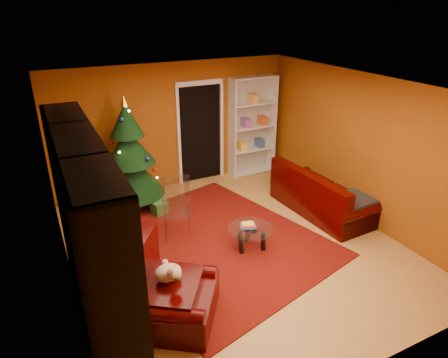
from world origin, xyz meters
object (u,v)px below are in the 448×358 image
gift_box_green (159,208)px  sofa (322,191)px  white_bookshelf (252,127)px  acrylic_chair (177,212)px  media_unit (90,241)px  gift_box_teal (104,209)px  christmas_tree (129,155)px  rug (212,242)px  armchair (172,290)px  dog (168,273)px  coffee_table (251,238)px  gift_box_red (146,188)px

gift_box_green → sofa: (2.79, -1.28, 0.31)m
white_bookshelf → acrylic_chair: bearing=-144.1°
media_unit → gift_box_teal: bearing=79.0°
acrylic_chair → christmas_tree: bearing=123.1°
rug → sofa: sofa is taller
armchair → acrylic_chair: (0.73, 1.78, 0.03)m
rug → gift_box_teal: size_ratio=12.37×
armchair → acrylic_chair: bearing=12.2°
gift_box_green → dog: size_ratio=0.64×
gift_box_teal → coffee_table: (1.90, -2.15, 0.05)m
rug → gift_box_red: size_ratio=15.06×
gift_box_green → acrylic_chair: 0.96m
sofa → coffee_table: 1.90m
gift_box_red → armchair: 3.75m
gift_box_teal → white_bookshelf: bearing=9.7°
gift_box_red → coffee_table: (0.92, -2.76, 0.08)m
christmas_tree → media_unit: bearing=-111.9°
gift_box_red → armchair: bearing=-101.3°
dog → coffee_table: (1.66, 0.83, -0.46)m
christmas_tree → sofa: christmas_tree is taller
gift_box_green → acrylic_chair: size_ratio=0.27×
gift_box_teal → armchair: (0.25, -3.05, 0.29)m
gift_box_green → gift_box_red: 0.99m
coffee_table → dog: bearing=-153.4°
rug → dog: bearing=-132.7°
media_unit → acrylic_chair: media_unit is taller
coffee_table → white_bookshelf: bearing=59.8°
gift_box_red → sofa: bearing=-39.6°
gift_box_teal → media_unit: bearing=-101.6°
rug → sofa: 2.36m
sofa → acrylic_chair: bearing=79.2°
white_bookshelf → coffee_table: bearing=-120.8°
gift_box_teal → dog: 3.04m
rug → coffee_table: 0.68m
dog → sofa: (3.49, 1.33, -0.22)m
christmas_tree → sofa: 3.67m
sofa → coffee_table: size_ratio=2.68×
gift_box_red → dog: size_ratio=0.60×
white_bookshelf → acrylic_chair: white_bookshelf is taller
christmas_tree → armchair: bearing=-96.3°
armchair → dog: (-0.01, 0.07, 0.22)m
rug → dog: (-1.17, -1.27, 0.65)m
gift_box_red → dog: 3.71m
gift_box_red → armchair: armchair is taller
gift_box_red → acrylic_chair: 1.92m
gift_box_teal → white_bookshelf: size_ratio=0.13×
white_bookshelf → dog: size_ratio=5.69×
armchair → acrylic_chair: acrylic_chair is taller
media_unit → gift_box_teal: media_unit is taller
media_unit → rug: bearing=28.5°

